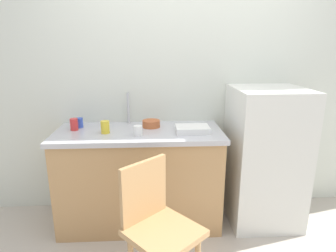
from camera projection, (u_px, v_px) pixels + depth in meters
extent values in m
cube|color=silver|center=(186.00, 76.00, 2.72)|extent=(4.80, 0.10, 2.61)
cube|color=tan|center=(140.00, 179.00, 2.61)|extent=(1.40, 0.60, 0.84)
cube|color=#B7B7BC|center=(139.00, 133.00, 2.49)|extent=(1.44, 0.64, 0.04)
cylinder|color=#B7B7BC|center=(128.00, 108.00, 2.68)|extent=(0.02, 0.02, 0.29)
cube|color=silver|center=(264.00, 156.00, 2.60)|extent=(0.61, 0.62, 1.24)
cylinder|color=tan|center=(165.00, 244.00, 2.05)|extent=(0.04, 0.04, 0.45)
cube|color=tan|center=(164.00, 233.00, 1.78)|extent=(0.56, 0.56, 0.04)
cube|color=tan|center=(144.00, 190.00, 1.84)|extent=(0.29, 0.26, 0.40)
cube|color=white|center=(192.00, 129.00, 2.43)|extent=(0.28, 0.20, 0.05)
cylinder|color=#B25B33|center=(151.00, 124.00, 2.58)|extent=(0.16, 0.16, 0.06)
cylinder|color=white|center=(138.00, 131.00, 2.34)|extent=(0.07, 0.07, 0.08)
cylinder|color=yellow|center=(105.00, 127.00, 2.39)|extent=(0.07, 0.07, 0.10)
cylinder|color=red|center=(74.00, 124.00, 2.48)|extent=(0.07, 0.07, 0.10)
cylinder|color=blue|center=(80.00, 123.00, 2.56)|extent=(0.06, 0.06, 0.09)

